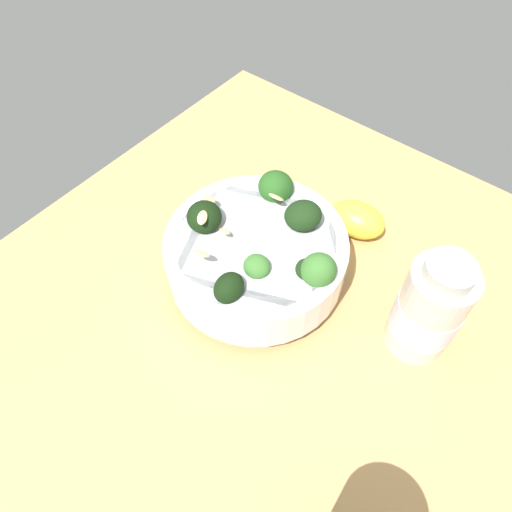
{
  "coord_description": "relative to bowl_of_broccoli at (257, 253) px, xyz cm",
  "views": [
    {
      "loc": [
        23.03,
        14.52,
        46.02
      ],
      "look_at": [
        -1.58,
        -5.12,
        4.0
      ],
      "focal_mm": 34.18,
      "sensor_mm": 36.0,
      "label": 1
    }
  ],
  "objects": [
    {
      "name": "lemon_wedge",
      "position": [
        -12.86,
        4.68,
        -2.4
      ],
      "size": [
        5.59,
        7.43,
        4.04
      ],
      "primitive_type": "ellipsoid",
      "rotation": [
        0.0,
        0.0,
        1.72
      ],
      "color": "yellow",
      "rests_on": "ground_plane"
    },
    {
      "name": "ground_plane",
      "position": [
        1.73,
        5.05,
        -6.6
      ],
      "size": [
        65.4,
        65.4,
        4.36
      ],
      "primitive_type": "cube",
      "color": "tan"
    },
    {
      "name": "bowl_of_broccoli",
      "position": [
        0.0,
        0.0,
        0.0
      ],
      "size": [
        19.36,
        19.82,
        10.08
      ],
      "color": "white",
      "rests_on": "ground_plane"
    },
    {
      "name": "bottle_short",
      "position": [
        -4.1,
        17.67,
        1.35
      ],
      "size": [
        6.37,
        6.37,
        12.9
      ],
      "color": "beige",
      "rests_on": "ground_plane"
    }
  ]
}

